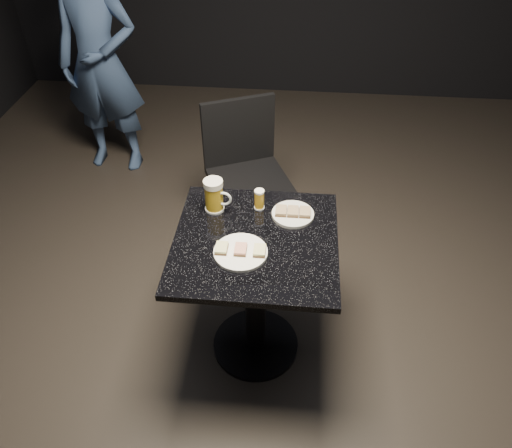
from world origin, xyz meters
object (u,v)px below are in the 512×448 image
object	(u,v)px
plate_large	(241,252)
table	(256,279)
beer_mug	(214,195)
plate_small	(293,214)
chair	(246,168)
beer_tumbler	(259,199)
patron	(100,63)

from	to	relation	value
plate_large	table	size ratio (longest dim) A/B	0.30
beer_mug	plate_small	bearing A→B (deg)	-1.99
plate_small	plate_large	bearing A→B (deg)	-127.67
chair	beer_tumbler	bearing A→B (deg)	-78.29
plate_large	plate_small	distance (m)	0.34
plate_large	patron	size ratio (longest dim) A/B	0.14
table	chair	size ratio (longest dim) A/B	0.84
table	beer_tumbler	bearing A→B (deg)	90.87
plate_large	patron	world-z (taller)	patron
chair	table	bearing A→B (deg)	-80.87
plate_small	beer_mug	distance (m)	0.36
plate_large	table	world-z (taller)	plate_large
beer_tumbler	table	bearing A→B (deg)	-89.13
plate_small	table	size ratio (longest dim) A/B	0.25
beer_mug	beer_tumbler	world-z (taller)	beer_mug
plate_large	beer_mug	size ratio (longest dim) A/B	1.42
patron	beer_tumbler	size ratio (longest dim) A/B	16.30
patron	plate_small	bearing A→B (deg)	-43.95
table	patron	bearing A→B (deg)	126.85
patron	table	xyz separation A→B (m)	(1.22, -1.63, -0.29)
chair	plate_large	bearing A→B (deg)	-84.78
beer_tumbler	chair	xyz separation A→B (m)	(-0.14, 0.68, -0.30)
plate_large	beer_mug	bearing A→B (deg)	118.13
plate_small	patron	size ratio (longest dim) A/B	0.12
table	chair	distance (m)	0.91
table	beer_tumbler	size ratio (longest dim) A/B	7.65
plate_small	beer_tumbler	world-z (taller)	beer_tumbler
beer_tumbler	plate_large	bearing A→B (deg)	-99.28
plate_large	table	xyz separation A→B (m)	(0.05, 0.09, -0.25)
beer_mug	chair	xyz separation A→B (m)	(0.06, 0.71, -0.33)
plate_large	beer_mug	distance (m)	0.32
beer_tumbler	chair	size ratio (longest dim) A/B	0.11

